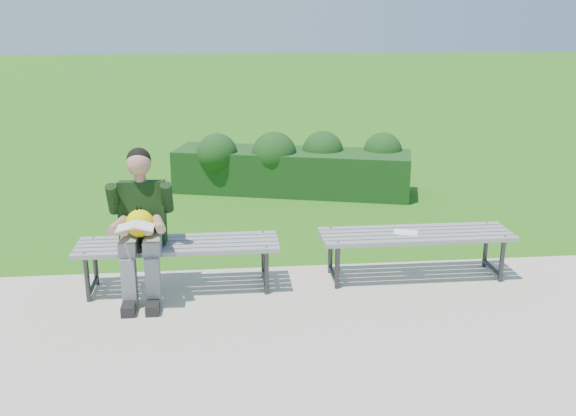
# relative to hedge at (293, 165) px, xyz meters

# --- Properties ---
(ground) EXTENTS (80.00, 80.00, 0.00)m
(ground) POSITION_rel_hedge_xyz_m (-0.44, -2.92, -0.39)
(ground) COLOR #2F7D22
(ground) RESTS_ON ground
(walkway) EXTENTS (30.00, 3.50, 0.02)m
(walkway) POSITION_rel_hedge_xyz_m (-0.44, -4.67, -0.38)
(walkway) COLOR beige
(walkway) RESTS_ON ground
(hedge) EXTENTS (3.43, 1.71, 0.89)m
(hedge) POSITION_rel_hedge_xyz_m (0.00, 0.00, 0.00)
(hedge) COLOR #173E14
(hedge) RESTS_ON ground
(bench_left) EXTENTS (1.80, 0.50, 0.46)m
(bench_left) POSITION_rel_hedge_xyz_m (-1.41, -3.37, 0.03)
(bench_left) COLOR gray
(bench_left) RESTS_ON walkway
(bench_right) EXTENTS (1.80, 0.50, 0.46)m
(bench_right) POSITION_rel_hedge_xyz_m (0.80, -3.31, 0.03)
(bench_right) COLOR gray
(bench_right) RESTS_ON walkway
(seated_boy) EXTENTS (0.56, 0.76, 1.31)m
(seated_boy) POSITION_rel_hedge_xyz_m (-1.71, -3.46, 0.33)
(seated_boy) COLOR gray
(seated_boy) RESTS_ON walkway
(paper_sheet) EXTENTS (0.26, 0.22, 0.01)m
(paper_sheet) POSITION_rel_hedge_xyz_m (0.70, -3.31, 0.08)
(paper_sheet) COLOR white
(paper_sheet) RESTS_ON bench_right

